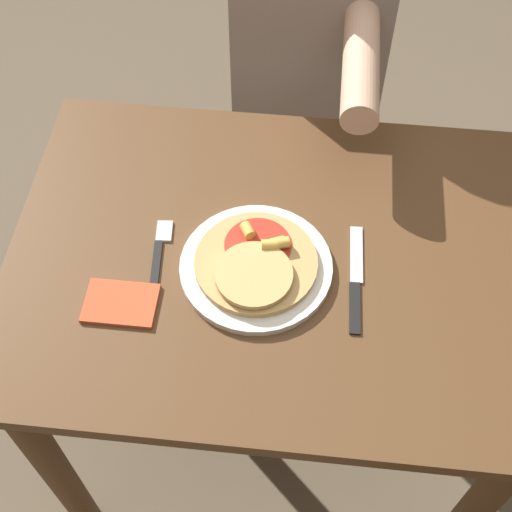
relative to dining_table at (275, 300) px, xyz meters
The scene contains 8 objects.
ground_plane 0.62m from the dining_table, ahead, with size 8.00×8.00×0.00m, color brown.
dining_table is the anchor object (origin of this frame).
plate 0.16m from the dining_table, 136.49° to the right, with size 0.26×0.26×0.01m.
pizza 0.18m from the dining_table, 132.48° to the right, with size 0.21×0.21×0.04m.
fork 0.26m from the dining_table, behind, with size 0.03×0.18×0.00m.
knife 0.21m from the dining_table, 15.58° to the right, with size 0.03×0.22×0.00m.
napkin 0.32m from the dining_table, 153.29° to the right, with size 0.12×0.08×0.01m.
person_diner 0.62m from the dining_table, 87.77° to the left, with size 0.34×0.52×1.25m.
Camera 1 is at (0.04, -0.72, 1.79)m, focal length 50.00 mm.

